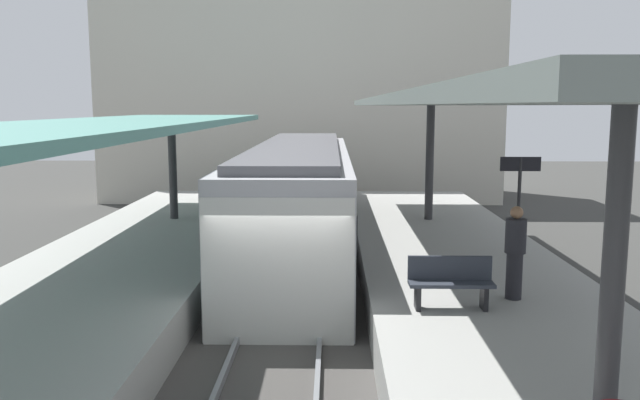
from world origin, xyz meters
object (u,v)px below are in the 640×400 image
object	(u,v)px
platform_bench	(451,281)
platform_sign	(520,183)
commuter_train	(299,200)
passenger_near_bench	(515,251)

from	to	relation	value
platform_bench	platform_sign	xyz separation A→B (m)	(2.26, 4.09, 1.16)
commuter_train	passenger_near_bench	world-z (taller)	commuter_train
commuter_train	platform_sign	distance (m)	6.26
commuter_train	platform_bench	world-z (taller)	commuter_train
passenger_near_bench	commuter_train	bearing A→B (deg)	120.49
platform_bench	platform_sign	bearing A→B (deg)	61.13
commuter_train	passenger_near_bench	bearing A→B (deg)	-59.51
commuter_train	platform_bench	distance (m)	8.07
platform_bench	commuter_train	bearing A→B (deg)	111.12
platform_bench	platform_sign	distance (m)	4.81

